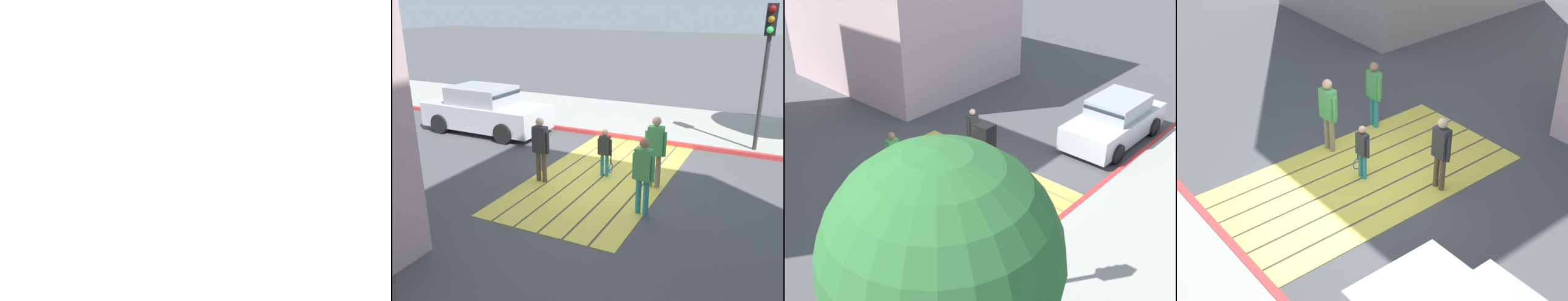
% 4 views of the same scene
% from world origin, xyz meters
% --- Properties ---
extents(ground_plane, '(120.00, 120.00, 0.00)m').
position_xyz_m(ground_plane, '(0.00, 0.00, 0.00)').
color(ground_plane, '#4C4C4F').
extents(crosswalk_stripes, '(6.40, 3.25, 0.01)m').
position_xyz_m(crosswalk_stripes, '(0.00, 0.00, 0.01)').
color(crosswalk_stripes, '#EAD64C').
rests_on(crosswalk_stripes, ground).
extents(curb_painted, '(0.16, 40.00, 0.13)m').
position_xyz_m(curb_painted, '(-3.25, 0.00, 0.07)').
color(curb_painted, '#BC3333').
rests_on(curb_painted, ground).
extents(pedestrian_adult_lead, '(0.26, 0.51, 1.76)m').
position_xyz_m(pedestrian_adult_lead, '(0.08, 1.37, 1.03)').
color(pedestrian_adult_lead, gray).
rests_on(pedestrian_adult_lead, ground).
extents(pedestrian_adult_trailing, '(0.21, 0.49, 1.65)m').
position_xyz_m(pedestrian_adult_trailing, '(0.97, -1.26, 0.96)').
color(pedestrian_adult_trailing, brown).
rests_on(pedestrian_adult_trailing, ground).
extents(pedestrian_adult_side, '(0.24, 0.49, 1.68)m').
position_xyz_m(pedestrian_adult_side, '(1.54, 1.56, 0.98)').
color(pedestrian_adult_side, teal).
rests_on(pedestrian_adult_side, ground).
extents(pedestrian_child_with_racket, '(0.29, 0.40, 1.26)m').
position_xyz_m(pedestrian_child_with_racket, '(-0.02, 0.03, 0.71)').
color(pedestrian_child_with_racket, teal).
rests_on(pedestrian_child_with_racket, ground).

